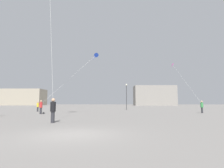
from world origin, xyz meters
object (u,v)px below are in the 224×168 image
at_px(lamppost_east, 126,93).
at_px(handbag_beside_flyer, 44,113).
at_px(kite_cobalt_diamond, 95,56).
at_px(person_in_red, 41,106).
at_px(kite_magenta_diamond, 173,65).
at_px(building_centre_hall, 154,96).
at_px(person_in_black, 53,109).
at_px(person_in_green, 202,106).
at_px(person_in_yellow, 38,106).
at_px(building_left_hall, 25,97).

distance_m(lamppost_east, handbag_beside_flyer, 19.35).
bearing_deg(lamppost_east, kite_cobalt_diamond, -109.47).
bearing_deg(kite_cobalt_diamond, person_in_red, -157.84).
relative_size(kite_magenta_diamond, building_centre_hall, 0.69).
height_order(person_in_black, lamppost_east, lamppost_east).
height_order(person_in_black, kite_cobalt_diamond, kite_cobalt_diamond).
relative_size(person_in_red, lamppost_east, 0.33).
bearing_deg(building_centre_hall, person_in_green, -93.00).
height_order(building_centre_hall, lamppost_east, building_centre_hall).
relative_size(person_in_yellow, kite_cobalt_diamond, 0.22).
distance_m(person_in_green, building_centre_hall, 72.13).
relative_size(kite_cobalt_diamond, building_left_hall, 0.34).
bearing_deg(kite_magenta_diamond, person_in_yellow, -155.50).
bearing_deg(lamppost_east, person_in_green, -48.09).
height_order(person_in_green, kite_magenta_diamond, kite_magenta_diamond).
height_order(person_in_red, building_centre_hall, building_centre_hall).
relative_size(kite_cobalt_diamond, kite_magenta_diamond, 0.50).
bearing_deg(building_centre_hall, kite_magenta_diamond, -94.05).
xyz_separation_m(kite_magenta_diamond, lamppost_east, (-10.40, -2.14, -6.11)).
bearing_deg(handbag_beside_flyer, person_in_green, 9.63).
bearing_deg(handbag_beside_flyer, kite_cobalt_diamond, 22.49).
relative_size(person_in_yellow, lamppost_east, 0.31).
bearing_deg(building_centre_hall, building_left_hall, 178.43).
bearing_deg(person_in_black, lamppost_east, 16.62).
bearing_deg(handbag_beside_flyer, person_in_black, -62.42).
height_order(person_in_red, building_left_hall, building_left_hall).
xyz_separation_m(person_in_black, person_in_yellow, (-9.34, 16.72, -0.08)).
distance_m(person_in_green, lamppost_east, 16.26).
xyz_separation_m(kite_cobalt_diamond, building_left_hall, (-52.92, 74.94, -3.78)).
distance_m(person_in_green, handbag_beside_flyer, 21.94).
height_order(person_in_green, person_in_black, person_in_black).
bearing_deg(lamppost_east, person_in_yellow, -147.74).
bearing_deg(building_left_hall, lamppost_east, -47.12).
bearing_deg(building_centre_hall, person_in_yellow, -112.90).
bearing_deg(kite_magenta_diamond, building_centre_hall, 85.95).
relative_size(person_in_green, person_in_black, 0.97).
xyz_separation_m(kite_cobalt_diamond, lamppost_east, (4.60, 13.00, -4.67)).
bearing_deg(handbag_beside_flyer, person_in_red, -164.05).
relative_size(person_in_red, person_in_green, 1.03).
relative_size(person_in_black, handbag_beside_flyer, 5.69).
xyz_separation_m(person_in_green, kite_magenta_diamond, (-0.32, 14.08, 8.75)).
distance_m(person_in_red, building_left_hall, 90.45).
height_order(person_in_red, handbag_beside_flyer, person_in_red).
bearing_deg(person_in_yellow, person_in_red, 143.26).
relative_size(building_left_hall, building_centre_hall, 1.02).
bearing_deg(building_centre_hall, lamppost_east, -103.58).
distance_m(person_in_yellow, building_left_hall, 83.17).
bearing_deg(person_in_black, person_in_yellow, 57.60).
relative_size(person_in_yellow, handbag_beside_flyer, 5.23).
bearing_deg(handbag_beside_flyer, building_centre_hall, 71.44).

